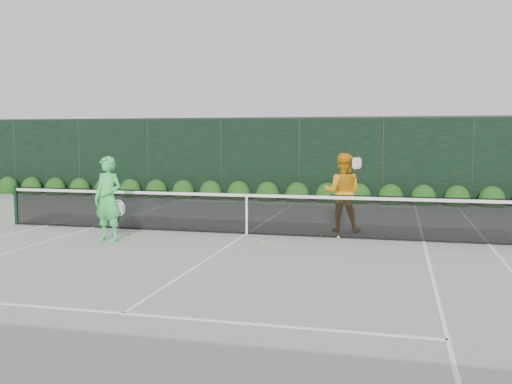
# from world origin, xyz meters

# --- Properties ---
(ground) EXTENTS (80.00, 80.00, 0.00)m
(ground) POSITION_xyz_m (0.00, 0.00, 0.00)
(ground) COLOR gray
(ground) RESTS_ON ground
(tennis_net) EXTENTS (12.90, 0.10, 1.07)m
(tennis_net) POSITION_xyz_m (-0.02, 0.00, 0.53)
(tennis_net) COLOR #10321D
(tennis_net) RESTS_ON ground
(player_woman) EXTENTS (0.77, 0.58, 1.91)m
(player_woman) POSITION_xyz_m (-2.79, -1.63, 0.96)
(player_woman) COLOR #3FD85D
(player_woman) RESTS_ON ground
(player_man) EXTENTS (0.98, 0.74, 1.95)m
(player_man) POSITION_xyz_m (2.20, 0.96, 0.97)
(player_man) COLOR orange
(player_man) RESTS_ON ground
(court_lines) EXTENTS (11.03, 23.83, 0.01)m
(court_lines) POSITION_xyz_m (0.00, 0.00, 0.01)
(court_lines) COLOR white
(court_lines) RESTS_ON ground
(windscreen_fence) EXTENTS (32.00, 21.07, 3.06)m
(windscreen_fence) POSITION_xyz_m (0.00, -2.71, 1.51)
(windscreen_fence) COLOR black
(windscreen_fence) RESTS_ON ground
(hedge_row) EXTENTS (31.66, 0.65, 0.94)m
(hedge_row) POSITION_xyz_m (-0.00, 7.15, 0.23)
(hedge_row) COLOR #0F360E
(hedge_row) RESTS_ON ground
(tennis_balls) EXTENTS (5.05, 1.14, 0.07)m
(tennis_balls) POSITION_xyz_m (0.48, -0.47, 0.03)
(tennis_balls) COLOR #CAE633
(tennis_balls) RESTS_ON ground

